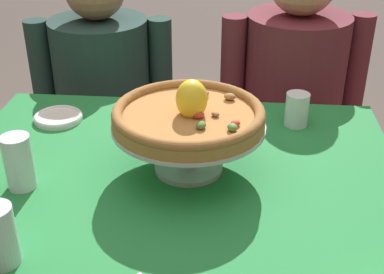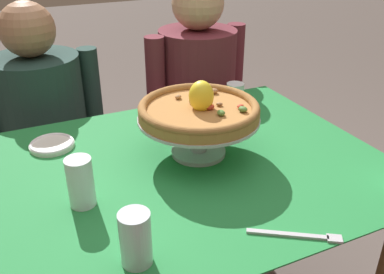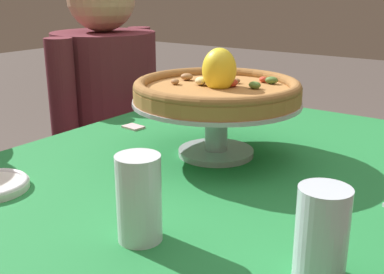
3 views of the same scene
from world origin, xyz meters
name	(u,v)px [view 3 (image 3 of 3)]	position (x,y,z in m)	size (l,w,h in m)	color
dining_table	(223,222)	(0.00, 0.00, 0.63)	(1.06, 0.86, 0.76)	brown
pizza_stand	(216,116)	(0.04, 0.04, 0.85)	(0.34, 0.34, 0.12)	#B7B7C1
pizza	(217,88)	(0.04, 0.04, 0.90)	(0.34, 0.34, 0.10)	#AD753D
water_glass_front_left	(321,240)	(-0.26, -0.30, 0.81)	(0.06, 0.06, 0.12)	silver
water_glass_back_right	(192,98)	(0.30, 0.29, 0.80)	(0.06, 0.06, 0.09)	white
water_glass_side_left	(139,204)	(-0.32, -0.06, 0.82)	(0.06, 0.06, 0.12)	white
sugar_packet	(133,127)	(0.08, 0.32, 0.76)	(0.05, 0.04, 0.01)	beige
diner_right	(109,150)	(0.33, 0.66, 0.57)	(0.49, 0.37, 1.18)	maroon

